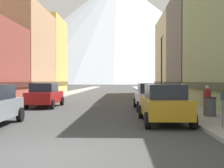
% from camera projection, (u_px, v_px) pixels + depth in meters
% --- Properties ---
extents(ground_plane, '(400.00, 400.00, 0.00)m').
position_uv_depth(ground_plane, '(51.00, 155.00, 7.55)').
color(ground_plane, '#393939').
extents(sidewalk_left, '(2.50, 100.00, 0.15)m').
position_uv_depth(sidewalk_left, '(67.00, 93.00, 42.74)').
color(sidewalk_left, gray).
rests_on(sidewalk_left, ground).
extents(sidewalk_right, '(2.50, 100.00, 0.15)m').
position_uv_depth(sidewalk_right, '(152.00, 94.00, 42.31)').
color(sidewalk_right, gray).
rests_on(sidewalk_right, ground).
extents(storefront_left_2, '(7.43, 11.05, 10.79)m').
position_uv_depth(storefront_left_2, '(17.00, 54.00, 35.39)').
color(storefront_left_2, tan).
rests_on(storefront_left_2, ground).
extents(storefront_left_3, '(7.81, 8.41, 11.77)m').
position_uv_depth(storefront_left_3, '(38.00, 57.00, 45.26)').
color(storefront_left_3, '#D8B259').
rests_on(storefront_left_3, ground).
extents(storefront_right_2, '(7.93, 9.43, 11.40)m').
position_uv_depth(storefront_right_2, '(207.00, 49.00, 31.82)').
color(storefront_right_2, '#66605B').
rests_on(storefront_right_2, ground).
extents(storefront_right_3, '(8.03, 11.96, 11.33)m').
position_uv_depth(storefront_right_3, '(186.00, 57.00, 42.58)').
color(storefront_right_3, beige).
rests_on(storefront_right_3, ground).
extents(car_left_1, '(2.08, 4.41, 1.78)m').
position_uv_depth(car_left_1, '(45.00, 95.00, 21.23)').
color(car_left_1, '#9E1111').
rests_on(car_left_1, ground).
extents(car_right_0, '(2.13, 4.43, 1.78)m').
position_uv_depth(car_right_0, '(164.00, 104.00, 13.20)').
color(car_right_0, '#B28419').
rests_on(car_right_0, ground).
extents(car_right_1, '(2.14, 4.44, 1.78)m').
position_uv_depth(car_right_1, '(151.00, 96.00, 19.34)').
color(car_right_1, silver).
rests_on(car_right_1, ground).
extents(parking_meter_near, '(0.14, 0.10, 1.33)m').
position_uv_depth(parking_meter_near, '(223.00, 105.00, 11.09)').
color(parking_meter_near, '#595960').
rests_on(parking_meter_near, sidewalk_right).
extents(trash_bin_right, '(0.59, 0.59, 0.98)m').
position_uv_depth(trash_bin_right, '(210.00, 106.00, 14.59)').
color(trash_bin_right, '#4C5156').
rests_on(trash_bin_right, sidewalk_right).
extents(pedestrian_0, '(0.36, 0.36, 1.60)m').
position_uv_depth(pedestrian_0, '(182.00, 95.00, 20.96)').
color(pedestrian_0, maroon).
rests_on(pedestrian_0, sidewalk_right).
extents(pedestrian_1, '(0.36, 0.36, 1.56)m').
position_uv_depth(pedestrian_1, '(207.00, 102.00, 14.77)').
color(pedestrian_1, maroon).
rests_on(pedestrian_1, sidewalk_right).
extents(streetlamp_right, '(0.36, 0.36, 5.86)m').
position_uv_depth(streetlamp_right, '(162.00, 58.00, 25.20)').
color(streetlamp_right, black).
rests_on(streetlamp_right, sidewalk_right).
extents(mountain_backdrop, '(228.90, 228.90, 97.61)m').
position_uv_depth(mountain_backdrop, '(117.00, 30.00, 266.95)').
color(mountain_backdrop, silver).
rests_on(mountain_backdrop, ground).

